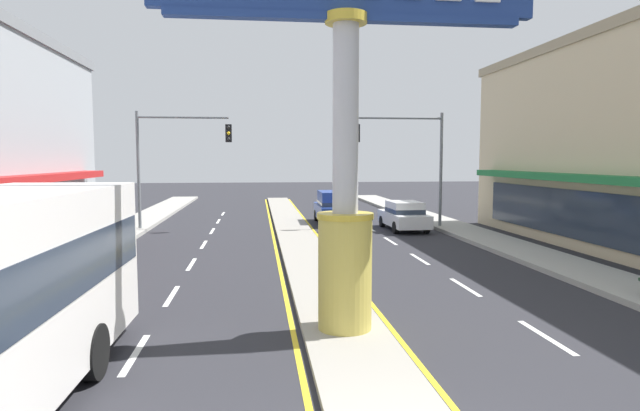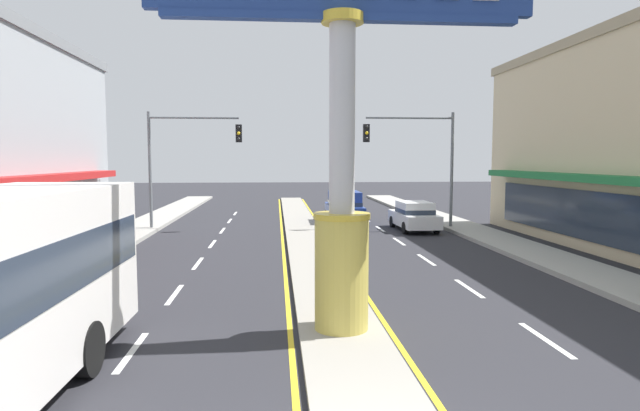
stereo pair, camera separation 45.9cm
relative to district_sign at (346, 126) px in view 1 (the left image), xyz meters
name	(u,v)px [view 1 (the left image)]	position (x,y,z in m)	size (l,w,h in m)	color
median_strip	(299,241)	(0.00, 12.54, -4.38)	(1.82, 52.00, 0.14)	gray
sidewalk_left	(83,253)	(-8.68, 10.54, -4.36)	(2.34, 60.00, 0.18)	#9E9B93
sidewalk_right	(503,244)	(8.68, 10.54, -4.36)	(2.34, 60.00, 0.18)	#9E9B93
lane_markings	(302,248)	(0.00, 11.19, -4.45)	(8.56, 52.00, 0.01)	silver
district_sign	(346,126)	(0.00, 0.00, 0.00)	(7.93, 1.20, 8.01)	gold
traffic_light_left_side	(173,150)	(-6.15, 17.14, -0.20)	(4.86, 0.46, 6.20)	slate
traffic_light_right_side	(409,150)	(6.15, 16.31, -0.20)	(4.86, 0.46, 6.20)	slate
sedan_near_right_lane	(404,215)	(5.86, 16.17, -3.66)	(1.90, 4.33, 1.53)	white
suv_near_left_lane	(334,207)	(2.56, 19.33, -3.47)	(2.02, 4.63, 1.90)	navy
pedestrian_far_side	(78,235)	(-8.09, 8.24, -3.33)	(0.39, 0.46, 1.67)	#B7B2AD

